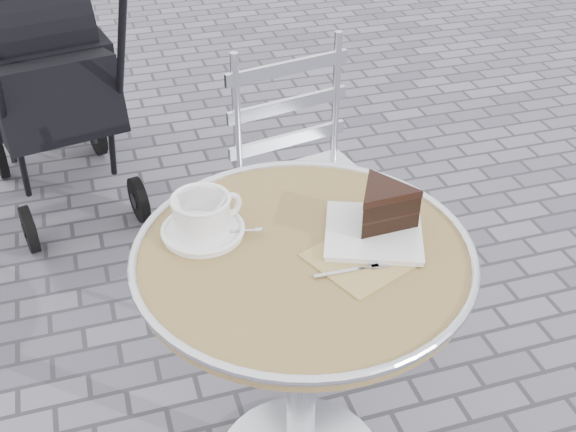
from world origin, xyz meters
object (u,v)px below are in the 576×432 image
object	(u,v)px
cafe_table	(302,310)
cake_plate_set	(381,212)
bistro_chair	(299,156)
baby_stroller	(45,87)
cappuccino_set	(203,218)

from	to	relation	value
cafe_table	cake_plate_set	world-z (taller)	cake_plate_set
cafe_table	bistro_chair	bearing A→B (deg)	72.49
baby_stroller	bistro_chair	bearing A→B (deg)	-62.46
bistro_chair	cake_plate_set	bearing A→B (deg)	-103.73
cake_plate_set	bistro_chair	bearing A→B (deg)	109.20
cappuccino_set	bistro_chair	size ratio (longest dim) A/B	0.23
cafe_table	cappuccino_set	bearing A→B (deg)	146.01
cafe_table	baby_stroller	size ratio (longest dim) A/B	0.70
cafe_table	baby_stroller	world-z (taller)	baby_stroller
cafe_table	cappuccino_set	xyz separation A→B (m)	(-0.18, 0.12, 0.20)
bistro_chair	baby_stroller	bearing A→B (deg)	117.77
cappuccino_set	cake_plate_set	xyz separation A→B (m)	(0.36, -0.11, 0.01)
baby_stroller	cafe_table	bearing A→B (deg)	-82.95
cappuccino_set	baby_stroller	world-z (taller)	baby_stroller
cake_plate_set	baby_stroller	size ratio (longest dim) A/B	0.30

